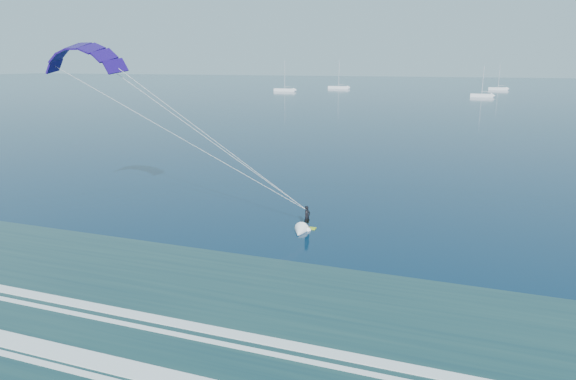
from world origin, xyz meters
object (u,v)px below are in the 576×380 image
Objects in this scene: sailboat_2 at (482,95)px; sailboat_3 at (498,89)px; sailboat_0 at (285,90)px; sailboat_1 at (339,87)px; kitesurfer_rig at (196,130)px.

sailboat_2 is 0.98× the size of sailboat_3.
sailboat_2 is at bearing -7.66° from sailboat_0.
sailboat_0 is 1.18× the size of sailboat_2.
sailboat_0 is 80.73m from sailboat_2.
sailboat_1 is 1.22× the size of sailboat_2.
kitesurfer_rig is 223.48m from sailboat_3.
kitesurfer_rig is 188.60m from sailboat_0.
kitesurfer_rig is at bearing -96.84° from sailboat_2.
sailboat_2 is at bearing -32.72° from sailboat_1.
sailboat_1 is (16.09, 30.31, 0.00)m from sailboat_0.
sailboat_3 is at bearing 82.62° from sailboat_2.
sailboat_3 reaches higher than sailboat_2.
sailboat_3 is at bearing 26.31° from sailboat_0.
sailboat_1 is at bearing 101.83° from kitesurfer_rig.
sailboat_1 reaches higher than sailboat_2.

